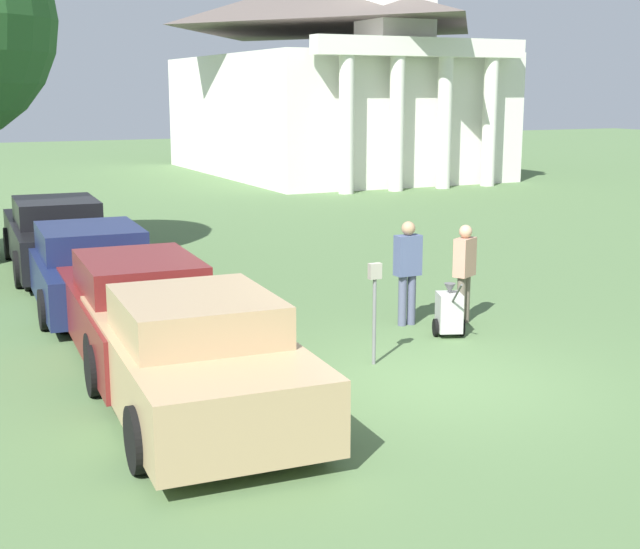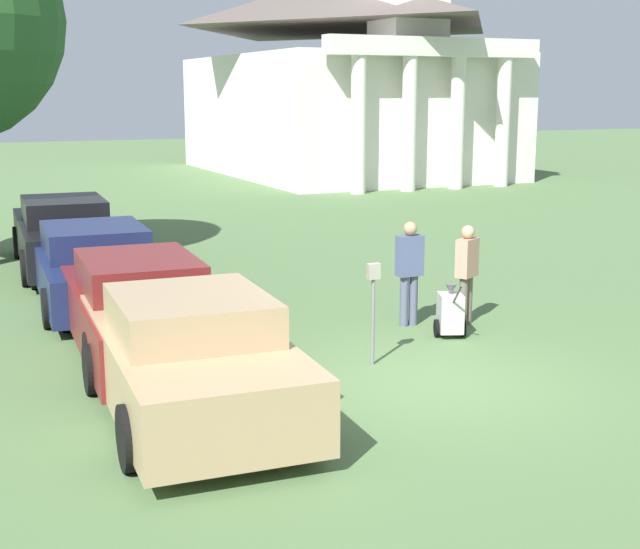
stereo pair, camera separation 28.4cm
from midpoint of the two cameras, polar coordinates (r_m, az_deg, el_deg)
The scene contains 10 objects.
ground_plane at distance 11.91m, azimuth 6.41°, elevation -6.86°, with size 120.00×120.00×0.00m, color #517042.
parked_car_tan at distance 10.67m, azimuth -8.83°, elevation -5.21°, with size 2.28×4.84×1.48m.
parked_car_maroon at distance 13.14m, azimuth -12.16°, elevation -2.18°, with size 2.12×5.24×1.47m.
parked_car_navy at distance 16.47m, azimuth -15.00°, elevation 0.44°, with size 2.26×5.12×1.43m.
parked_car_black at distance 19.85m, azimuth -16.89°, elevation 2.36°, with size 2.20×5.26×1.54m.
parking_meter at distance 12.34m, azimuth 2.86°, elevation -1.30°, with size 0.18×0.09×1.45m.
person_worker at distance 14.47m, azimuth 5.07°, elevation 0.52°, with size 0.42×0.23×1.72m.
person_supervisor at distance 14.71m, azimuth 8.68°, elevation 0.42°, with size 0.47×0.40×1.64m.
equipment_cart at distance 14.01m, azimuth 7.69°, elevation -2.40°, with size 0.56×0.99×1.00m.
church at distance 41.46m, azimuth 0.55°, elevation 13.01°, with size 10.87×16.22×18.68m.
Camera 1 is at (-6.15, -9.50, 3.78)m, focal length 50.00 mm.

